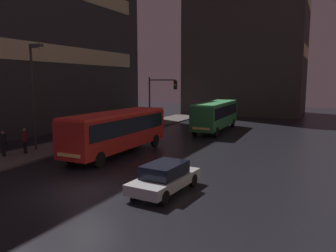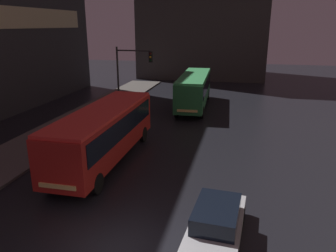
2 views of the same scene
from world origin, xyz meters
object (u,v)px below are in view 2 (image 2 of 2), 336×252
object	(u,v)px
bus_far	(194,87)
car_taxi	(216,223)
bus_near	(104,129)
traffic_light_main	(130,69)

from	to	relation	value
bus_far	car_taxi	bearing A→B (deg)	98.30
bus_near	bus_far	world-z (taller)	bus_far
car_taxi	traffic_light_main	size ratio (longest dim) A/B	0.77
bus_far	car_taxi	distance (m)	20.17
bus_near	traffic_light_main	size ratio (longest dim) A/B	1.78
traffic_light_main	bus_near	bearing A→B (deg)	-78.67
car_taxi	traffic_light_main	world-z (taller)	traffic_light_main
car_taxi	bus_near	bearing A→B (deg)	-36.94
bus_near	car_taxi	size ratio (longest dim) A/B	2.31
bus_far	traffic_light_main	xyz separation A→B (m)	(-5.14, -3.19, 1.98)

